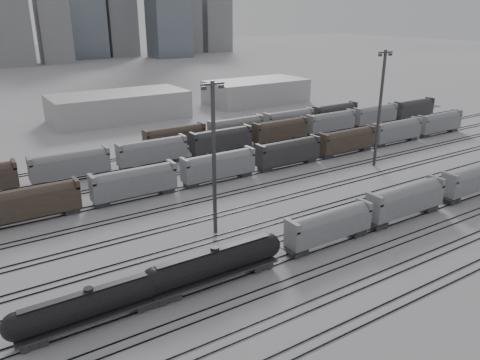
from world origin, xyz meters
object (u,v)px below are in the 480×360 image
hopper_car_b (406,199)px  light_mast_c (214,156)px  hopper_car_a (329,224)px  hopper_car_c (473,178)px  tank_car_a (90,304)px  tank_car_b (215,263)px

hopper_car_b → light_mast_c: 31.41m
hopper_car_a → hopper_car_c: bearing=0.0°
tank_car_a → hopper_car_a: 33.48m
hopper_car_a → hopper_car_c: 34.25m
hopper_car_a → light_mast_c: bearing=134.4°
hopper_car_c → tank_car_a: bearing=180.0°
tank_car_b → hopper_car_c: bearing=0.0°
tank_car_a → tank_car_b: tank_car_b is taller
hopper_car_a → hopper_car_c: size_ratio=0.95×
tank_car_a → hopper_car_c: 67.73m
tank_car_b → hopper_car_b: bearing=0.0°
hopper_car_c → hopper_car_a: bearing=180.0°
hopper_car_b → tank_car_b: bearing=180.0°
tank_car_a → light_mast_c: light_mast_c is taller
tank_car_a → hopper_car_b: (49.59, 0.00, 0.91)m
tank_car_a → tank_car_b: size_ratio=0.91×
hopper_car_a → tank_car_a: bearing=180.0°
tank_car_a → light_mast_c: bearing=28.6°
tank_car_b → hopper_car_c: size_ratio=1.27×
light_mast_c → tank_car_a: bearing=-151.4°
tank_car_a → hopper_car_a: size_ratio=1.22×
hopper_car_a → light_mast_c: size_ratio=0.63×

